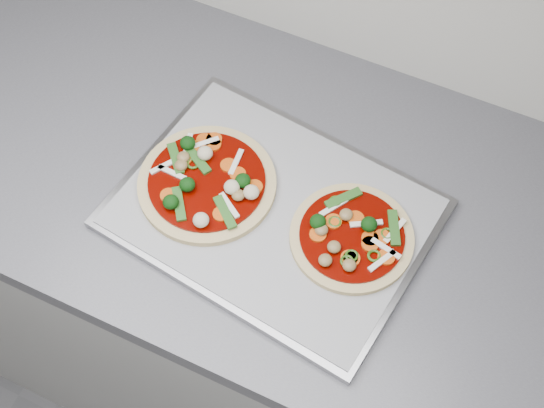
% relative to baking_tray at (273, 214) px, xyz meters
% --- Properties ---
extents(base_cabinet, '(3.60, 0.60, 0.86)m').
position_rel_baking_tray_xyz_m(base_cabinet, '(-0.58, 0.05, -0.48)').
color(base_cabinet, '#B3B3B0').
rests_on(base_cabinet, ground).
extents(baking_tray, '(0.49, 0.39, 0.01)m').
position_rel_baking_tray_xyz_m(baking_tray, '(0.00, 0.00, 0.00)').
color(baking_tray, gray).
rests_on(baking_tray, countertop).
extents(parchment, '(0.46, 0.36, 0.00)m').
position_rel_baking_tray_xyz_m(parchment, '(0.00, 0.00, 0.01)').
color(parchment, '#99989D').
rests_on(parchment, baking_tray).
extents(pizza_left, '(0.22, 0.22, 0.04)m').
position_rel_baking_tray_xyz_m(pizza_left, '(-0.11, -0.00, 0.02)').
color(pizza_left, tan).
rests_on(pizza_left, parchment).
extents(pizza_right, '(0.21, 0.21, 0.03)m').
position_rel_baking_tray_xyz_m(pizza_right, '(0.12, 0.00, 0.02)').
color(pizza_right, tan).
rests_on(pizza_right, parchment).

